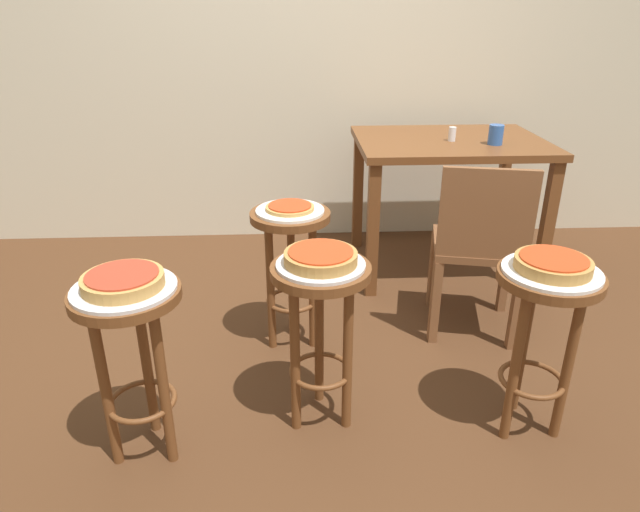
% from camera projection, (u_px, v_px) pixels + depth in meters
% --- Properties ---
extents(ground_plane, '(6.00, 6.00, 0.00)m').
position_uv_depth(ground_plane, '(315.00, 368.00, 2.48)').
color(ground_plane, '#4C2D19').
extents(stool_foreground, '(0.35, 0.35, 0.65)m').
position_uv_depth(stool_foreground, '(132.00, 338.00, 1.84)').
color(stool_foreground, brown).
rests_on(stool_foreground, ground_plane).
extents(serving_plate_foreground, '(0.33, 0.33, 0.01)m').
position_uv_depth(serving_plate_foreground, '(124.00, 289.00, 1.77)').
color(serving_plate_foreground, silver).
rests_on(serving_plate_foreground, stool_foreground).
extents(pizza_foreground, '(0.25, 0.25, 0.05)m').
position_uv_depth(pizza_foreground, '(123.00, 280.00, 1.76)').
color(pizza_foreground, tan).
rests_on(pizza_foreground, serving_plate_foreground).
extents(stool_middle, '(0.35, 0.35, 0.65)m').
position_uv_depth(stool_middle, '(543.00, 319.00, 1.95)').
color(stool_middle, brown).
rests_on(stool_middle, ground_plane).
extents(serving_plate_middle, '(0.33, 0.33, 0.01)m').
position_uv_depth(serving_plate_middle, '(552.00, 272.00, 1.88)').
color(serving_plate_middle, silver).
rests_on(serving_plate_middle, stool_middle).
extents(pizza_middle, '(0.25, 0.25, 0.05)m').
position_uv_depth(pizza_middle, '(553.00, 264.00, 1.87)').
color(pizza_middle, '#B78442').
rests_on(pizza_middle, serving_plate_middle).
extents(stool_leftside, '(0.35, 0.35, 0.65)m').
position_uv_depth(stool_leftside, '(321.00, 311.00, 2.00)').
color(stool_leftside, brown).
rests_on(stool_leftside, ground_plane).
extents(serving_plate_leftside, '(0.31, 0.31, 0.01)m').
position_uv_depth(serving_plate_leftside, '(321.00, 265.00, 1.93)').
color(serving_plate_leftside, silver).
rests_on(serving_plate_leftside, stool_leftside).
extents(pizza_leftside, '(0.25, 0.25, 0.05)m').
position_uv_depth(pizza_leftside, '(321.00, 257.00, 1.92)').
color(pizza_leftside, '#B78442').
rests_on(pizza_leftside, serving_plate_leftside).
extents(stool_rear, '(0.35, 0.35, 0.65)m').
position_uv_depth(stool_rear, '(291.00, 249.00, 2.50)').
color(stool_rear, brown).
rests_on(stool_rear, ground_plane).
extents(serving_plate_rear, '(0.30, 0.30, 0.01)m').
position_uv_depth(serving_plate_rear, '(290.00, 211.00, 2.43)').
color(serving_plate_rear, white).
rests_on(serving_plate_rear, stool_rear).
extents(pizza_rear, '(0.21, 0.21, 0.02)m').
position_uv_depth(pizza_rear, '(290.00, 207.00, 2.42)').
color(pizza_rear, tan).
rests_on(pizza_rear, serving_plate_rear).
extents(dining_table, '(1.04, 0.79, 0.78)m').
position_uv_depth(dining_table, '(449.00, 159.00, 3.18)').
color(dining_table, brown).
rests_on(dining_table, ground_plane).
extents(cup_near_edge, '(0.08, 0.08, 0.10)m').
position_uv_depth(cup_near_edge, '(496.00, 135.00, 2.99)').
color(cup_near_edge, '#3360B2').
rests_on(cup_near_edge, dining_table).
extents(condiment_shaker, '(0.04, 0.04, 0.08)m').
position_uv_depth(condiment_shaker, '(452.00, 134.00, 3.07)').
color(condiment_shaker, white).
rests_on(condiment_shaker, dining_table).
extents(wooden_chair, '(0.48, 0.48, 0.85)m').
position_uv_depth(wooden_chair, '(479.00, 244.00, 2.57)').
color(wooden_chair, brown).
rests_on(wooden_chair, ground_plane).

